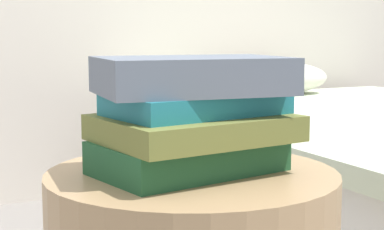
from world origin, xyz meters
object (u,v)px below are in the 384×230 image
(book_olive, at_px, (192,128))
(book_slate, at_px, (193,76))
(book_forest, at_px, (187,155))
(book_teal, at_px, (196,104))

(book_olive, distance_m, book_slate, 0.08)
(book_forest, bearing_deg, book_teal, -17.37)
(book_slate, bearing_deg, book_teal, 44.41)
(book_forest, height_order, book_olive, book_olive)
(book_forest, bearing_deg, book_slate, -70.99)
(book_forest, distance_m, book_teal, 0.08)
(book_teal, relative_size, book_slate, 0.93)
(book_teal, xyz_separation_m, book_slate, (-0.01, -0.01, 0.04))
(book_teal, bearing_deg, book_slate, -150.82)
(book_teal, distance_m, book_slate, 0.04)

